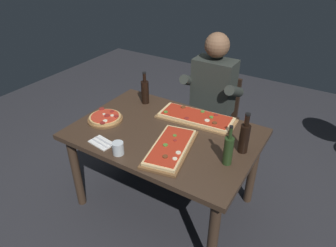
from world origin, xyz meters
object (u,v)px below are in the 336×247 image
at_px(vinegar_bottle_green, 145,91).
at_px(diner_chair, 214,115).
at_px(pizza_rectangular_front, 196,118).
at_px(wine_bottle_dark, 244,137).
at_px(seated_diner, 211,97).
at_px(oil_bottle_amber, 228,150).
at_px(pizza_rectangular_left, 171,148).
at_px(pizza_round_far, 105,118).
at_px(dining_table, 165,142).
at_px(tumbler_near_camera, 118,149).

bearing_deg(vinegar_bottle_green, diner_chair, 49.77).
relative_size(pizza_rectangular_front, wine_bottle_dark, 2.18).
height_order(pizza_rectangular_front, seated_diner, seated_diner).
height_order(wine_bottle_dark, vinegar_bottle_green, wine_bottle_dark).
distance_m(vinegar_bottle_green, seated_diner, 0.63).
bearing_deg(oil_bottle_amber, pizza_rectangular_front, 137.42).
xyz_separation_m(pizza_rectangular_left, pizza_round_far, (-0.66, 0.07, 0.00)).
xyz_separation_m(dining_table, pizza_rectangular_left, (0.16, -0.17, 0.11)).
bearing_deg(vinegar_bottle_green, dining_table, -38.11).
xyz_separation_m(wine_bottle_dark, oil_bottle_amber, (-0.04, -0.18, -0.01)).
bearing_deg(diner_chair, vinegar_bottle_green, -130.23).
relative_size(pizza_rectangular_left, oil_bottle_amber, 2.00).
relative_size(diner_chair, seated_diner, 0.65).
height_order(oil_bottle_amber, vinegar_bottle_green, vinegar_bottle_green).
relative_size(oil_bottle_amber, vinegar_bottle_green, 0.99).
distance_m(pizza_rectangular_front, pizza_rectangular_left, 0.47).
bearing_deg(pizza_rectangular_left, vinegar_bottle_green, 139.03).
xyz_separation_m(oil_bottle_amber, seated_diner, (-0.50, 0.84, -0.10)).
height_order(pizza_round_far, oil_bottle_amber, oil_bottle_amber).
xyz_separation_m(pizza_rectangular_left, vinegar_bottle_green, (-0.56, 0.49, 0.09)).
bearing_deg(pizza_rectangular_front, oil_bottle_amber, -42.58).
bearing_deg(oil_bottle_amber, pizza_round_far, -179.74).
bearing_deg(tumbler_near_camera, dining_table, 72.59).
relative_size(pizza_round_far, vinegar_bottle_green, 0.97).
distance_m(wine_bottle_dark, tumbler_near_camera, 0.86).
relative_size(pizza_rectangular_front, pizza_rectangular_left, 1.13).
xyz_separation_m(oil_bottle_amber, vinegar_bottle_green, (-0.96, 0.42, 0.01)).
xyz_separation_m(pizza_rectangular_front, pizza_rectangular_left, (0.04, -0.46, -0.00)).
xyz_separation_m(wine_bottle_dark, tumbler_near_camera, (-0.72, -0.48, -0.08)).
distance_m(pizza_rectangular_left, wine_bottle_dark, 0.51).
xyz_separation_m(pizza_rectangular_front, diner_chair, (-0.07, 0.56, -0.27)).
distance_m(pizza_rectangular_left, tumbler_near_camera, 0.36).
relative_size(dining_table, vinegar_bottle_green, 4.77).
height_order(pizza_rectangular_front, diner_chair, diner_chair).
relative_size(vinegar_bottle_green, seated_diner, 0.22).
bearing_deg(wine_bottle_dark, oil_bottle_amber, -103.01).
bearing_deg(tumbler_near_camera, pizza_round_far, 142.56).
relative_size(wine_bottle_dark, tumbler_near_camera, 3.34).
relative_size(wine_bottle_dark, vinegar_bottle_green, 1.03).
bearing_deg(pizza_round_far, diner_chair, 60.04).
distance_m(pizza_rectangular_left, vinegar_bottle_green, 0.75).
bearing_deg(tumbler_near_camera, pizza_rectangular_left, 38.61).
bearing_deg(wine_bottle_dark, tumbler_near_camera, -146.38).
bearing_deg(oil_bottle_amber, tumbler_near_camera, -156.31).
xyz_separation_m(tumbler_near_camera, seated_diner, (0.17, 1.13, -0.04)).
bearing_deg(oil_bottle_amber, wine_bottle_dark, 76.99).
relative_size(dining_table, wine_bottle_dark, 4.63).
bearing_deg(dining_table, oil_bottle_amber, -10.44).
xyz_separation_m(dining_table, diner_chair, (0.05, 0.86, -0.16)).
distance_m(dining_table, tumbler_near_camera, 0.44).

